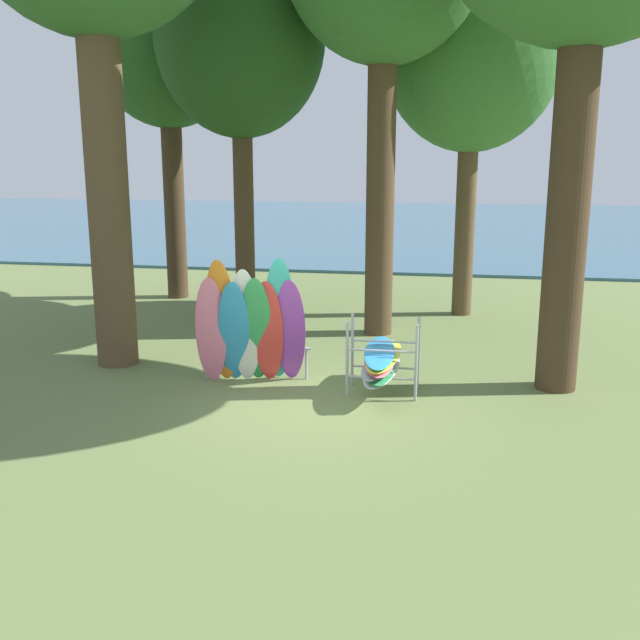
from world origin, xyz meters
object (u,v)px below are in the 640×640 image
(tree_deep_back, at_px, (167,37))
(board_storage_rack, at_px, (381,361))
(tree_mid_behind, at_px, (473,46))
(leaning_board_pile, at_px, (251,328))
(tree_far_left_back, at_px, (240,40))

(tree_deep_back, xyz_separation_m, board_storage_rack, (6.33, -7.32, -6.23))
(tree_mid_behind, relative_size, tree_deep_back, 0.95)
(tree_deep_back, bearing_deg, board_storage_rack, -49.18)
(leaning_board_pile, bearing_deg, tree_deep_back, 119.53)
(tree_far_left_back, bearing_deg, tree_deep_back, 149.62)
(tree_far_left_back, distance_m, leaning_board_pile, 8.24)
(leaning_board_pile, bearing_deg, tree_mid_behind, 60.85)
(board_storage_rack, bearing_deg, leaning_board_pile, 178.64)
(tree_far_left_back, xyz_separation_m, board_storage_rack, (3.99, -5.95, -5.91))
(tree_mid_behind, relative_size, tree_far_left_back, 0.99)
(tree_mid_behind, distance_m, board_storage_rack, 8.74)
(leaning_board_pile, bearing_deg, tree_far_left_back, 106.79)
(tree_mid_behind, xyz_separation_m, tree_far_left_back, (-5.36, -0.51, 0.18))
(tree_mid_behind, relative_size, leaning_board_pile, 3.90)
(tree_mid_behind, bearing_deg, leaning_board_pile, -119.15)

